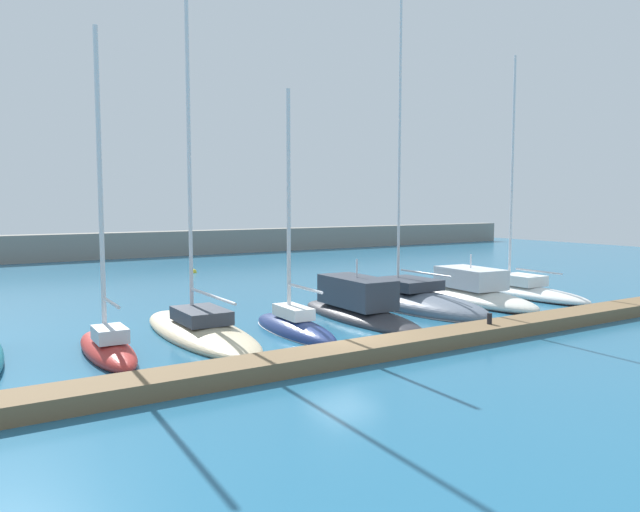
# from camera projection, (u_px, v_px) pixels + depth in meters

# --- Properties ---
(ground_plane) EXTENTS (120.00, 120.00, 0.00)m
(ground_plane) POSITION_uv_depth(u_px,v_px,m) (343.00, 346.00, 23.06)
(ground_plane) COLOR #236084
(dock_pier) EXTENTS (38.30, 1.62, 0.54)m
(dock_pier) POSITION_uv_depth(u_px,v_px,m) (373.00, 349.00, 21.46)
(dock_pier) COLOR brown
(dock_pier) RESTS_ON ground_plane
(breakwater_seawall) EXTENTS (108.00, 2.03, 2.50)m
(breakwater_seawall) POSITION_uv_depth(u_px,v_px,m) (96.00, 246.00, 58.27)
(breakwater_seawall) COLOR gray
(breakwater_seawall) RESTS_ON ground_plane
(sailboat_red_third) EXTENTS (1.65, 6.08, 11.77)m
(sailboat_red_third) POSITION_uv_depth(u_px,v_px,m) (107.00, 343.00, 21.57)
(sailboat_red_third) COLOR #B72D28
(sailboat_red_third) RESTS_ON ground_plane
(sailboat_sand_fourth) EXTENTS (3.06, 10.17, 17.04)m
(sailboat_sand_fourth) POSITION_uv_depth(u_px,v_px,m) (200.00, 328.00, 24.87)
(sailboat_sand_fourth) COLOR beige
(sailboat_sand_fourth) RESTS_ON ground_plane
(sailboat_navy_fifth) EXTENTS (2.04, 6.46, 10.49)m
(sailboat_navy_fifth) POSITION_uv_depth(u_px,v_px,m) (294.00, 326.00, 25.39)
(sailboat_navy_fifth) COLOR navy
(sailboat_navy_fifth) RESTS_ON ground_plane
(motorboat_charcoal_sixth) EXTENTS (2.74, 9.04, 3.18)m
(motorboat_charcoal_sixth) POSITION_uv_depth(u_px,v_px,m) (358.00, 307.00, 28.51)
(motorboat_charcoal_sixth) COLOR #2D2D33
(motorboat_charcoal_sixth) RESTS_ON ground_plane
(sailboat_slate_seventh) EXTENTS (3.57, 10.42, 17.46)m
(sailboat_slate_seventh) POSITION_uv_depth(u_px,v_px,m) (411.00, 301.00, 31.58)
(sailboat_slate_seventh) COLOR slate
(sailboat_slate_seventh) RESTS_ON ground_plane
(motorboat_ivory_eighth) EXTENTS (3.63, 9.61, 2.94)m
(motorboat_ivory_eighth) POSITION_uv_depth(u_px,v_px,m) (470.00, 293.00, 33.34)
(motorboat_ivory_eighth) COLOR silver
(motorboat_ivory_eighth) RESTS_ON ground_plane
(sailboat_white_ninth) EXTENTS (2.61, 8.69, 14.11)m
(sailboat_white_ninth) POSITION_uv_depth(u_px,v_px,m) (525.00, 291.00, 35.17)
(sailboat_white_ninth) COLOR white
(sailboat_white_ninth) RESTS_ON ground_plane
(mooring_buoy_yellow) EXTENTS (0.59, 0.59, 0.59)m
(mooring_buoy_yellow) POSITION_uv_depth(u_px,v_px,m) (193.00, 273.00, 47.15)
(mooring_buoy_yellow) COLOR yellow
(mooring_buoy_yellow) RESTS_ON ground_plane
(dock_bollard) EXTENTS (0.20, 0.20, 0.44)m
(dock_bollard) POSITION_uv_depth(u_px,v_px,m) (490.00, 319.00, 24.55)
(dock_bollard) COLOR black
(dock_bollard) RESTS_ON dock_pier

